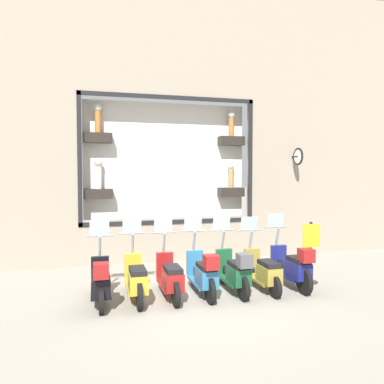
{
  "coord_description": "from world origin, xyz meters",
  "views": [
    {
      "loc": [
        -7.34,
        2.15,
        2.6
      ],
      "look_at": [
        1.69,
        -0.22,
        2.14
      ],
      "focal_mm": 35.0,
      "sensor_mm": 36.0,
      "label": 1
    }
  ],
  "objects": [
    {
      "name": "scooter_navy_0",
      "position": [
        0.19,
        -2.2,
        0.49
      ],
      "size": [
        1.81,
        0.61,
        1.62
      ],
      "color": "black",
      "rests_on": "ground_plane"
    },
    {
      "name": "scooter_black_6",
      "position": [
        0.18,
        2.05,
        0.46
      ],
      "size": [
        1.8,
        0.61,
        1.59
      ],
      "color": "black",
      "rests_on": "ground_plane"
    },
    {
      "name": "scooter_red_4",
      "position": [
        0.24,
        0.63,
        0.43
      ],
      "size": [
        1.8,
        0.6,
        1.6
      ],
      "color": "black",
      "rests_on": "ground_plane"
    },
    {
      "name": "scooter_yellow_5",
      "position": [
        0.25,
        1.34,
        0.44
      ],
      "size": [
        1.81,
        0.6,
        1.58
      ],
      "color": "black",
      "rests_on": "ground_plane"
    },
    {
      "name": "scooter_teal_3",
      "position": [
        0.19,
        -0.07,
        0.48
      ],
      "size": [
        1.81,
        0.61,
        1.61
      ],
      "color": "black",
      "rests_on": "ground_plane"
    },
    {
      "name": "building_facade",
      "position": [
        3.6,
        -0.0,
        4.25
      ],
      "size": [
        1.19,
        36.0,
        8.36
      ],
      "color": "gray",
      "rests_on": "ground_plane"
    },
    {
      "name": "scooter_green_2",
      "position": [
        0.19,
        -0.78,
        0.48
      ],
      "size": [
        1.8,
        0.6,
        1.63
      ],
      "color": "black",
      "rests_on": "ground_plane"
    },
    {
      "name": "shop_sign_post",
      "position": [
        0.48,
        -2.83,
        0.77
      ],
      "size": [
        0.36,
        0.45,
        1.46
      ],
      "color": "#232326",
      "rests_on": "ground_plane"
    },
    {
      "name": "ground_plane",
      "position": [
        0.0,
        0.0,
        0.0
      ],
      "size": [
        120.0,
        120.0,
        0.0
      ],
      "primitive_type": "plane",
      "color": "gray"
    },
    {
      "name": "scooter_olive_1",
      "position": [
        0.24,
        -1.49,
        0.42
      ],
      "size": [
        1.79,
        0.6,
        1.56
      ],
      "color": "black",
      "rests_on": "ground_plane"
    }
  ]
}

